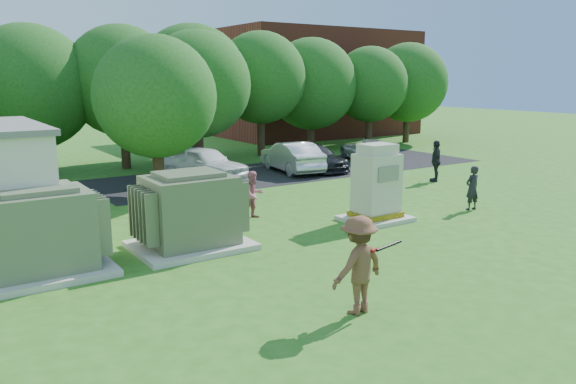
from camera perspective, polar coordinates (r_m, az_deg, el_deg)
ground at (r=13.26m, az=9.70°, el=-8.44°), size 120.00×120.00×0.00m
brick_building at (r=44.78m, az=2.99°, el=10.96°), size 15.00×8.00×8.00m
parking_strip at (r=27.76m, az=1.21°, el=2.28°), size 20.00×6.00×0.01m
transformer_left at (r=14.12m, az=-23.84°, el=-3.91°), size 3.00×2.40×2.07m
transformer_right at (r=15.13m, az=-9.94°, el=-2.09°), size 3.00×2.40×2.07m
generator_cabinet at (r=17.93m, az=8.96°, el=0.45°), size 2.02×1.66×2.47m
picnic_table at (r=20.01m, az=-7.82°, el=-0.08°), size 1.82×1.37×0.78m
batter at (r=10.93m, az=7.15°, el=-7.37°), size 1.33×0.86×1.94m
person_by_generator at (r=20.27m, az=18.21°, el=0.39°), size 0.58×0.39×1.53m
person_at_picnic at (r=18.13m, az=-3.52°, el=-0.29°), size 0.82×0.68×1.55m
person_walking_right at (r=25.37m, az=14.78°, el=3.06°), size 1.04×1.08×1.81m
car_white at (r=25.03m, az=-8.56°, el=2.88°), size 3.11×4.79×1.52m
car_silver_a at (r=27.10m, az=0.38°, el=3.60°), size 2.21×4.61×1.46m
car_dark at (r=27.66m, az=2.65°, el=3.53°), size 1.79×4.29×1.24m
car_silver_b at (r=30.92m, az=8.14°, el=4.25°), size 3.18×4.72×1.20m
batting_equipment at (r=11.22m, az=10.04°, el=-5.46°), size 1.03×0.47×0.20m
tree_row at (r=29.40m, az=-13.11°, el=10.64°), size 41.30×13.30×7.30m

